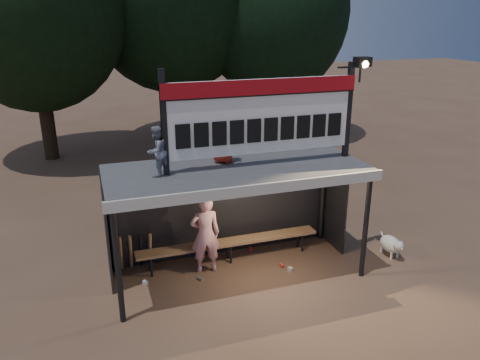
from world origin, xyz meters
name	(u,v)px	position (x,y,z in m)	size (l,w,h in m)	color
ground	(237,273)	(0.00, 0.00, 0.00)	(80.00, 80.00, 0.00)	#513728
player	(205,234)	(-0.58, 0.31, 0.84)	(0.62, 0.40, 1.69)	white
child_a	(157,151)	(-1.51, -0.03, 2.78)	(0.45, 0.35, 0.92)	gray
child_b	(223,136)	(-0.15, 0.37, 2.85)	(0.52, 0.34, 1.06)	#AC2B1A
dugout_shelter	(233,186)	(0.00, 0.24, 1.85)	(5.10, 2.08, 2.32)	#3E3E40
scoreboard_assembly	(265,114)	(0.56, -0.01, 3.32)	(4.10, 0.27, 1.99)	black
bench	(229,243)	(0.00, 0.55, 0.43)	(4.00, 0.35, 0.48)	#916A44
tree_left	(30,1)	(-4.00, 10.00, 5.51)	(6.46, 6.46, 9.27)	black
tree_right	(274,11)	(5.00, 10.50, 5.19)	(6.08, 6.08, 8.72)	black
dog	(391,244)	(3.48, -0.38, 0.28)	(0.36, 0.81, 0.49)	beige
bats	(136,251)	(-1.96, 0.82, 0.43)	(0.67, 0.35, 0.84)	#977146
litter	(235,268)	(0.00, 0.13, 0.04)	(3.07, 1.22, 0.08)	#AB2B1D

